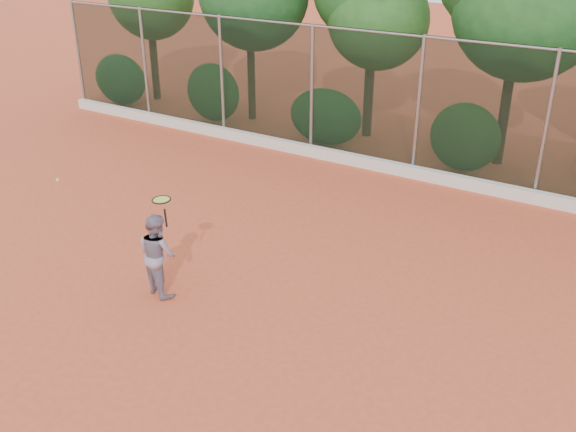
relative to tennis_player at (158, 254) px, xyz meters
The scene contains 6 objects.
ground 1.91m from the tennis_player, 19.84° to the left, with size 80.00×80.00×0.00m, color #CB4F30.
concrete_curb 7.62m from the tennis_player, 77.45° to the left, with size 24.00×0.20×0.30m, color silver.
tennis_player is the anchor object (origin of this frame).
chainlink_fence 7.85m from the tennis_player, 77.74° to the left, with size 24.09×0.09×3.50m.
tennis_racket 1.14m from the tennis_player, 17.09° to the right, with size 0.36×0.36×0.53m.
tennis_ball_in_flight 2.39m from the tennis_player, behind, with size 0.07×0.07×0.07m.
Camera 1 is at (5.38, -7.62, 6.09)m, focal length 40.00 mm.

